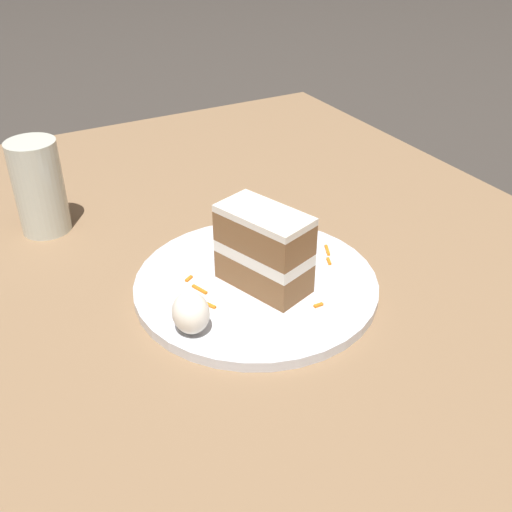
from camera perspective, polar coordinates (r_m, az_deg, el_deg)
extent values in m
plane|color=#38332D|center=(0.78, -1.69, -4.38)|extent=(6.00, 6.00, 0.00)
cube|color=#846647|center=(0.78, -1.70, -3.69)|extent=(1.31, 1.03, 0.02)
cylinder|color=silver|center=(0.76, 0.00, -2.70)|extent=(0.31, 0.31, 0.01)
cube|color=brown|center=(0.74, 0.74, -1.43)|extent=(0.13, 0.09, 0.04)
cube|color=white|center=(0.73, 0.75, 0.37)|extent=(0.13, 0.09, 0.02)
cube|color=brown|center=(0.71, 0.77, 2.23)|extent=(0.13, 0.09, 0.04)
cube|color=white|center=(0.70, 0.78, 3.93)|extent=(0.13, 0.09, 0.01)
ellipsoid|color=white|center=(0.67, -6.24, -5.38)|extent=(0.05, 0.04, 0.05)
cylinder|color=orange|center=(0.85, -1.67, 1.92)|extent=(0.07, 0.07, 0.01)
cube|color=orange|center=(0.82, 6.96, 0.43)|extent=(0.02, 0.01, 0.00)
cube|color=orange|center=(0.76, -6.41, -2.16)|extent=(0.01, 0.01, 0.00)
cube|color=orange|center=(0.82, 4.18, 0.69)|extent=(0.01, 0.02, 0.00)
cube|color=orange|center=(0.82, 3.81, 0.60)|extent=(0.01, 0.02, 0.00)
cube|color=orange|center=(0.84, 1.88, 1.63)|extent=(0.02, 0.02, 0.00)
cube|color=orange|center=(0.74, -5.33, -3.26)|extent=(0.02, 0.01, 0.00)
cube|color=orange|center=(0.72, 5.96, -4.68)|extent=(0.00, 0.01, 0.00)
cube|color=orange|center=(0.72, -4.74, -4.55)|extent=(0.03, 0.02, 0.00)
cube|color=orange|center=(0.80, 6.95, -0.50)|extent=(0.02, 0.01, 0.00)
cylinder|color=beige|center=(0.92, -19.97, 6.19)|extent=(0.07, 0.07, 0.14)
cylinder|color=silver|center=(0.94, -19.46, 3.73)|extent=(0.06, 0.06, 0.05)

